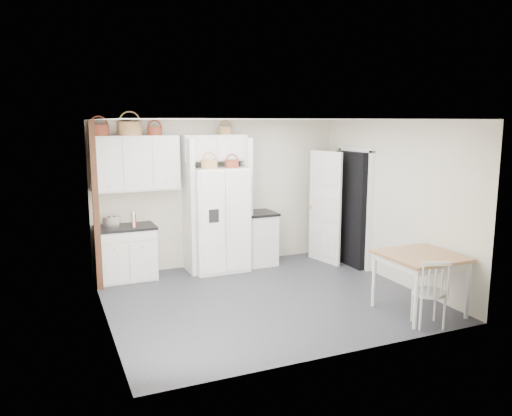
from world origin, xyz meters
name	(u,v)px	position (x,y,z in m)	size (l,w,h in m)	color
floor	(265,298)	(0.00, 0.00, 0.00)	(4.50, 4.50, 0.00)	#27282D
ceiling	(265,120)	(0.00, 0.00, 2.60)	(4.50, 4.50, 0.00)	white
wall_back	(220,193)	(0.00, 2.00, 1.30)	(4.50, 4.50, 0.00)	beige
wall_left	(102,224)	(-2.25, 0.00, 1.30)	(4.00, 4.00, 0.00)	beige
wall_right	(392,202)	(2.25, 0.00, 1.30)	(4.00, 4.00, 0.00)	beige
refrigerator	(218,219)	(-0.15, 1.64, 0.90)	(0.93, 0.75, 1.80)	white
base_cab_left	(126,254)	(-1.73, 1.70, 0.43)	(0.92, 0.58, 0.85)	silver
base_cab_right	(259,239)	(0.64, 1.70, 0.46)	(0.52, 0.63, 0.92)	silver
dining_table	(419,283)	(1.70, -1.34, 0.41)	(0.98, 0.98, 0.82)	brown
windsor_chair	(429,293)	(1.49, -1.75, 0.44)	(0.43, 0.39, 0.88)	silver
counter_left	(125,227)	(-1.73, 1.70, 0.87)	(0.96, 0.62, 0.04)	black
counter_right	(259,213)	(0.64, 1.70, 0.94)	(0.56, 0.67, 0.04)	black
toaster	(112,222)	(-1.94, 1.70, 0.98)	(0.25, 0.15, 0.18)	silver
cookbook_red	(134,220)	(-1.60, 1.62, 1.00)	(0.03, 0.14, 0.21)	#B1110E
cookbook_cream	(133,219)	(-1.61, 1.62, 1.02)	(0.04, 0.16, 0.24)	white
basket_upper_a	(99,130)	(-2.05, 1.83, 2.44)	(0.31, 0.31, 0.17)	maroon
basket_upper_b	(130,129)	(-1.56, 1.83, 2.46)	(0.38, 0.38, 0.22)	olive
basket_upper_c	(155,131)	(-1.17, 1.83, 2.42)	(0.24, 0.24, 0.14)	maroon
basket_bridge_b	(225,131)	(0.06, 1.83, 2.42)	(0.24, 0.24, 0.14)	olive
basket_fridge_a	(209,164)	(-0.33, 1.54, 1.87)	(0.28, 0.28, 0.15)	olive
basket_fridge_b	(232,164)	(0.07, 1.54, 1.86)	(0.23, 0.23, 0.13)	maroon
upper_cabinet	(136,163)	(-1.50, 1.83, 1.90)	(1.40, 0.34, 0.90)	silver
bridge_cabinet	(214,148)	(-0.15, 1.83, 2.12)	(1.12, 0.34, 0.45)	silver
fridge_panel_left	(189,206)	(-0.66, 1.70, 1.15)	(0.08, 0.60, 2.30)	silver
fridge_panel_right	(244,203)	(0.36, 1.70, 1.15)	(0.08, 0.60, 2.30)	silver
trim_post	(96,207)	(-2.20, 1.35, 1.30)	(0.09, 0.09, 2.60)	#431F14
doorway_void	(352,209)	(2.16, 1.00, 1.02)	(0.18, 0.85, 2.05)	black
door_slab	(325,207)	(1.80, 1.33, 1.02)	(0.80, 0.04, 2.05)	white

